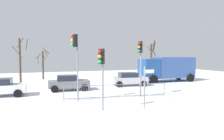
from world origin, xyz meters
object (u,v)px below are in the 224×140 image
object	(u,v)px
delivery_truck	(167,68)
car_silver_mid	(129,79)
car_white_near	(1,87)
traffic_light_foreground_left	(140,55)
bare_tree_left	(151,58)
bare_tree_right	(43,63)
bare_tree_centre	(20,60)
traffic_light_foreground_right	(102,64)
direction_sign_post	(145,85)
car_grey_trailing	(69,82)
traffic_light_rear_left	(76,52)

from	to	relation	value
delivery_truck	car_silver_mid	bearing A→B (deg)	16.99
car_white_near	car_silver_mid	world-z (taller)	same
traffic_light_foreground_left	car_silver_mid	size ratio (longest dim) A/B	1.15
car_white_near	traffic_light_foreground_left	bearing A→B (deg)	-17.78
car_white_near	bare_tree_left	size ratio (longest dim) A/B	0.66
car_white_near	bare_tree_right	size ratio (longest dim) A/B	0.88
bare_tree_centre	traffic_light_foreground_right	bearing A→B (deg)	-69.49
delivery_truck	bare_tree_centre	size ratio (longest dim) A/B	1.32
car_white_near	bare_tree_centre	bearing A→B (deg)	84.53
direction_sign_post	traffic_light_foreground_right	bearing A→B (deg)	164.13
direction_sign_post	bare_tree_centre	size ratio (longest dim) A/B	0.50
car_grey_trailing	delivery_truck	size ratio (longest dim) A/B	0.55
car_grey_trailing	delivery_truck	xyz separation A→B (m)	(12.84, 2.46, 0.97)
delivery_truck	bare_tree_centre	bearing A→B (deg)	-10.44
car_white_near	delivery_truck	size ratio (longest dim) A/B	0.55
car_grey_trailing	bare_tree_right	bearing A→B (deg)	104.10
traffic_light_rear_left	car_silver_mid	size ratio (longest dim) A/B	1.24
delivery_truck	traffic_light_foreground_left	bearing A→B (deg)	45.21
traffic_light_foreground_right	traffic_light_foreground_left	world-z (taller)	traffic_light_foreground_left
traffic_light_foreground_right	car_white_near	xyz separation A→B (m)	(-6.41, 7.10, -2.05)
traffic_light_foreground_right	traffic_light_rear_left	size ratio (longest dim) A/B	0.78
traffic_light_foreground_right	car_grey_trailing	bearing A→B (deg)	-42.77
direction_sign_post	delivery_truck	xyz separation A→B (m)	(9.29, 10.90, 0.22)
traffic_light_foreground_left	bare_tree_left	world-z (taller)	bare_tree_left
direction_sign_post	car_silver_mid	distance (m)	9.76
car_silver_mid	bare_tree_centre	world-z (taller)	bare_tree_centre
car_grey_trailing	direction_sign_post	bearing A→B (deg)	-63.68
car_silver_mid	car_grey_trailing	size ratio (longest dim) A/B	1.02
bare_tree_left	bare_tree_centre	bearing A→B (deg)	-170.85
traffic_light_rear_left	car_silver_mid	world-z (taller)	traffic_light_rear_left
traffic_light_foreground_right	bare_tree_centre	size ratio (longest dim) A/B	0.72
traffic_light_foreground_left	bare_tree_centre	bearing A→B (deg)	-1.79
bare_tree_centre	car_silver_mid	bearing A→B (deg)	-25.63
car_white_near	direction_sign_post	bearing A→B (deg)	-35.97
car_grey_trailing	delivery_truck	world-z (taller)	delivery_truck
traffic_light_rear_left	traffic_light_foreground_left	world-z (taller)	traffic_light_rear_left
car_silver_mid	traffic_light_foreground_right	bearing A→B (deg)	-116.53
delivery_truck	car_grey_trailing	bearing A→B (deg)	12.46
bare_tree_centre	bare_tree_right	bearing A→B (deg)	58.77
delivery_truck	bare_tree_right	xyz separation A→B (m)	(-14.80, 7.99, 0.47)
bare_tree_centre	bare_tree_right	size ratio (longest dim) A/B	1.21
direction_sign_post	bare_tree_left	bearing A→B (deg)	49.41
traffic_light_foreground_left	car_grey_trailing	xyz separation A→B (m)	(-4.98, 5.03, -2.58)
traffic_light_rear_left	bare_tree_centre	distance (m)	11.96
traffic_light_foreground_right	car_grey_trailing	size ratio (longest dim) A/B	0.99
traffic_light_foreground_left	bare_tree_centre	distance (m)	14.72
traffic_light_foreground_left	car_white_near	size ratio (longest dim) A/B	1.17
car_white_near	bare_tree_left	bearing A→B (deg)	29.95
traffic_light_rear_left	traffic_light_foreground_left	xyz separation A→B (m)	(5.16, -0.10, -0.28)
traffic_light_rear_left	direction_sign_post	xyz separation A→B (m)	(3.73, -3.50, -2.11)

